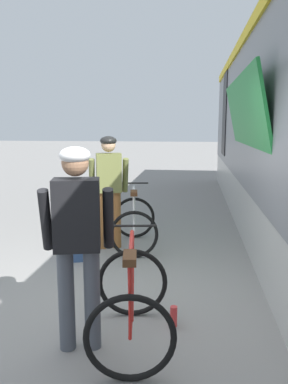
{
  "coord_description": "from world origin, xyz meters",
  "views": [
    {
      "loc": [
        0.87,
        -3.61,
        1.94
      ],
      "look_at": [
        0.23,
        1.34,
        1.05
      ],
      "focal_mm": 35.67,
      "sensor_mm": 36.0,
      "label": 1
    }
  ],
  "objects_px": {
    "cyclist_near_in_dark": "(77,232)",
    "cyclist_far_in_olive": "(109,182)",
    "water_bottle_near_the_bikes": "(174,316)",
    "water_bottle_by_the_backpack": "(69,251)",
    "bicycle_far_white": "(134,223)",
    "backpack_on_platform": "(77,247)",
    "bicycle_near_red": "(131,302)"
  },
  "relations": [
    {
      "from": "cyclist_near_in_dark",
      "to": "cyclist_far_in_olive",
      "type": "xyz_separation_m",
      "value": [
        -0.34,
        2.75,
        0.0
      ]
    },
    {
      "from": "water_bottle_near_the_bikes",
      "to": "cyclist_near_in_dark",
      "type": "bearing_deg",
      "value": -149.82
    },
    {
      "from": "backpack_on_platform",
      "to": "water_bottle_near_the_bikes",
      "type": "relative_size",
      "value": 1.99
    },
    {
      "from": "cyclist_near_in_dark",
      "to": "cyclist_far_in_olive",
      "type": "relative_size",
      "value": 1.0
    },
    {
      "from": "backpack_on_platform",
      "to": "water_bottle_near_the_bikes",
      "type": "xyz_separation_m",
      "value": [
        1.48,
        -1.64,
        -0.1
      ]
    },
    {
      "from": "bicycle_far_white",
      "to": "backpack_on_platform",
      "type": "relative_size",
      "value": 2.92
    },
    {
      "from": "bicycle_far_white",
      "to": "water_bottle_by_the_backpack",
      "type": "relative_size",
      "value": 6.21
    },
    {
      "from": "cyclist_near_in_dark",
      "to": "bicycle_near_red",
      "type": "xyz_separation_m",
      "value": [
        0.44,
        0.11,
        -0.65
      ]
    },
    {
      "from": "water_bottle_near_the_bikes",
      "to": "water_bottle_by_the_backpack",
      "type": "xyz_separation_m",
      "value": [
        -1.63,
        1.77,
        -0.01
      ]
    },
    {
      "from": "backpack_on_platform",
      "to": "water_bottle_by_the_backpack",
      "type": "xyz_separation_m",
      "value": [
        -0.16,
        0.13,
        -0.11
      ]
    },
    {
      "from": "cyclist_far_in_olive",
      "to": "water_bottle_near_the_bikes",
      "type": "bearing_deg",
      "value": -63.62
    },
    {
      "from": "cyclist_near_in_dark",
      "to": "backpack_on_platform",
      "type": "relative_size",
      "value": 4.4
    },
    {
      "from": "cyclist_far_in_olive",
      "to": "backpack_on_platform",
      "type": "height_order",
      "value": "cyclist_far_in_olive"
    },
    {
      "from": "cyclist_far_in_olive",
      "to": "bicycle_near_red",
      "type": "xyz_separation_m",
      "value": [
        0.78,
        -2.64,
        -0.65
      ]
    },
    {
      "from": "bicycle_near_red",
      "to": "water_bottle_near_the_bikes",
      "type": "distance_m",
      "value": 0.59
    },
    {
      "from": "cyclist_far_in_olive",
      "to": "cyclist_near_in_dark",
      "type": "bearing_deg",
      "value": -82.92
    },
    {
      "from": "bicycle_far_white",
      "to": "backpack_on_platform",
      "type": "height_order",
      "value": "bicycle_far_white"
    },
    {
      "from": "cyclist_near_in_dark",
      "to": "water_bottle_by_the_backpack",
      "type": "bearing_deg",
      "value": 110.64
    },
    {
      "from": "bicycle_near_red",
      "to": "backpack_on_platform",
      "type": "xyz_separation_m",
      "value": [
        -1.12,
        1.99,
        -0.2
      ]
    },
    {
      "from": "bicycle_near_red",
      "to": "bicycle_far_white",
      "type": "relative_size",
      "value": 0.99
    },
    {
      "from": "bicycle_near_red",
      "to": "bicycle_far_white",
      "type": "height_order",
      "value": "same"
    },
    {
      "from": "cyclist_far_in_olive",
      "to": "bicycle_far_white",
      "type": "relative_size",
      "value": 1.51
    },
    {
      "from": "bicycle_near_red",
      "to": "water_bottle_by_the_backpack",
      "type": "relative_size",
      "value": 6.17
    },
    {
      "from": "backpack_on_platform",
      "to": "cyclist_near_in_dark",
      "type": "bearing_deg",
      "value": -87.53
    },
    {
      "from": "bicycle_far_white",
      "to": "water_bottle_near_the_bikes",
      "type": "xyz_separation_m",
      "value": [
        0.75,
        -2.35,
        -0.3
      ]
    },
    {
      "from": "bicycle_near_red",
      "to": "water_bottle_by_the_backpack",
      "type": "height_order",
      "value": "bicycle_near_red"
    },
    {
      "from": "backpack_on_platform",
      "to": "water_bottle_by_the_backpack",
      "type": "bearing_deg",
      "value": 123.75
    },
    {
      "from": "cyclist_far_in_olive",
      "to": "water_bottle_near_the_bikes",
      "type": "relative_size",
      "value": 8.75
    },
    {
      "from": "backpack_on_platform",
      "to": "water_bottle_by_the_backpack",
      "type": "height_order",
      "value": "backpack_on_platform"
    },
    {
      "from": "cyclist_near_in_dark",
      "to": "cyclist_far_in_olive",
      "type": "height_order",
      "value": "same"
    },
    {
      "from": "cyclist_near_in_dark",
      "to": "bicycle_far_white",
      "type": "bearing_deg",
      "value": 89.17
    },
    {
      "from": "water_bottle_by_the_backpack",
      "to": "backpack_on_platform",
      "type": "bearing_deg",
      "value": -40.62
    }
  ]
}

